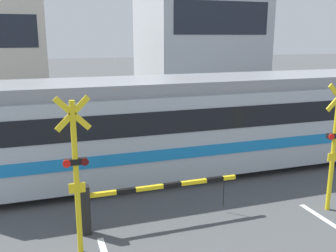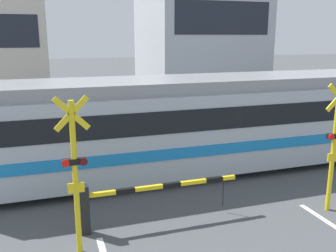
{
  "view_description": "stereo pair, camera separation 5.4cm",
  "coord_description": "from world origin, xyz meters",
  "px_view_note": "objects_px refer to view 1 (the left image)",
  "views": [
    {
      "loc": [
        -3.55,
        0.95,
        4.28
      ],
      "look_at": [
        0.0,
        11.56,
        1.6
      ],
      "focal_mm": 40.0,
      "sensor_mm": 36.0,
      "label": 1
    },
    {
      "loc": [
        -3.5,
        0.93,
        4.28
      ],
      "look_at": [
        0.0,
        11.56,
        1.6
      ],
      "focal_mm": 40.0,
      "sensor_mm": 36.0,
      "label": 2
    }
  ],
  "objects_px": {
    "crossing_barrier_near": "(127,198)",
    "crossing_signal_right": "(334,142)",
    "crossing_barrier_far": "(191,128)",
    "commuter_train": "(212,120)",
    "crossing_signal_left": "(76,170)"
  },
  "relations": [
    {
      "from": "crossing_barrier_near",
      "to": "crossing_signal_left",
      "type": "relative_size",
      "value": 1.17
    },
    {
      "from": "crossing_barrier_far",
      "to": "crossing_signal_right",
      "type": "height_order",
      "value": "crossing_signal_right"
    },
    {
      "from": "crossing_barrier_near",
      "to": "crossing_signal_right",
      "type": "height_order",
      "value": "crossing_signal_right"
    },
    {
      "from": "commuter_train",
      "to": "crossing_barrier_far",
      "type": "relative_size",
      "value": 4.01
    },
    {
      "from": "commuter_train",
      "to": "crossing_signal_right",
      "type": "xyz_separation_m",
      "value": [
        1.45,
        -3.86,
        0.15
      ]
    },
    {
      "from": "crossing_barrier_near",
      "to": "crossing_signal_left",
      "type": "xyz_separation_m",
      "value": [
        -1.14,
        -0.72,
        1.05
      ]
    },
    {
      "from": "crossing_barrier_far",
      "to": "crossing_signal_right",
      "type": "distance_m",
      "value": 6.65
    },
    {
      "from": "commuter_train",
      "to": "crossing_barrier_near",
      "type": "relative_size",
      "value": 4.01
    },
    {
      "from": "commuter_train",
      "to": "crossing_signal_left",
      "type": "bearing_deg",
      "value": -140.54
    },
    {
      "from": "crossing_barrier_far",
      "to": "commuter_train",
      "type": "bearing_deg",
      "value": -96.86
    },
    {
      "from": "crossing_barrier_near",
      "to": "crossing_signal_right",
      "type": "bearing_deg",
      "value": -8.18
    },
    {
      "from": "crossing_barrier_far",
      "to": "crossing_signal_left",
      "type": "bearing_deg",
      "value": -127.76
    },
    {
      "from": "crossing_barrier_far",
      "to": "crossing_signal_left",
      "type": "height_order",
      "value": "crossing_signal_left"
    },
    {
      "from": "crossing_barrier_far",
      "to": "crossing_signal_left",
      "type": "distance_m",
      "value": 8.25
    },
    {
      "from": "crossing_signal_left",
      "to": "crossing_barrier_near",
      "type": "bearing_deg",
      "value": 32.26
    }
  ]
}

